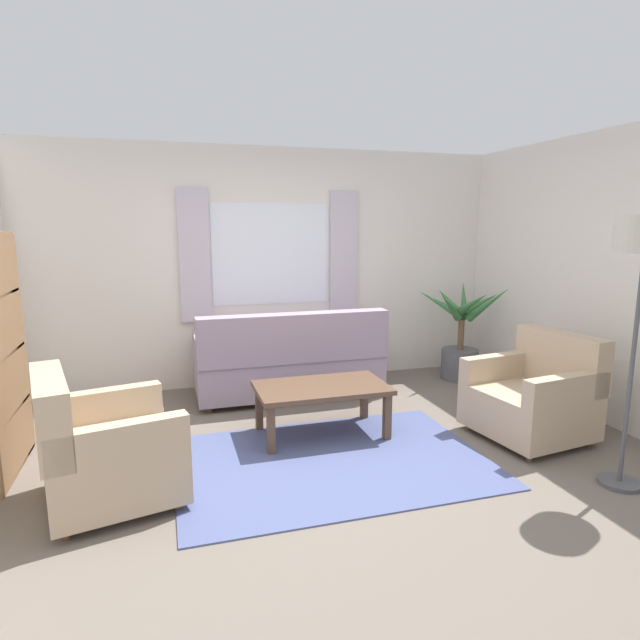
{
  "coord_description": "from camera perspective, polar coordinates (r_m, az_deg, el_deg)",
  "views": [
    {
      "loc": [
        -1.16,
        -3.54,
        1.77
      ],
      "look_at": [
        0.11,
        0.7,
        0.97
      ],
      "focal_mm": 29.49,
      "sensor_mm": 36.0,
      "label": 1
    }
  ],
  "objects": [
    {
      "name": "ground_plane",
      "position": [
        4.12,
        1.32,
        -15.15
      ],
      "size": [
        6.24,
        6.24,
        0.0
      ],
      "primitive_type": "plane",
      "color": "#6B6056"
    },
    {
      "name": "wall_back",
      "position": [
        5.93,
        -5.41,
        5.7
      ],
      "size": [
        5.32,
        0.12,
        2.6
      ],
      "primitive_type": "cube",
      "color": "silver",
      "rests_on": "ground_plane"
    },
    {
      "name": "wall_right",
      "position": [
        5.23,
        30.42,
        3.71
      ],
      "size": [
        0.12,
        4.4,
        2.6
      ],
      "primitive_type": "cube",
      "color": "silver",
      "rests_on": "ground_plane"
    },
    {
      "name": "window_with_curtains",
      "position": [
        5.84,
        -5.27,
        7.1
      ],
      "size": [
        1.98,
        0.07,
        1.4
      ],
      "color": "white"
    },
    {
      "name": "area_rug",
      "position": [
        4.12,
        1.32,
        -15.08
      ],
      "size": [
        2.31,
        1.6,
        0.01
      ],
      "primitive_type": "cube",
      "color": "#4C5684",
      "rests_on": "ground_plane"
    },
    {
      "name": "couch",
      "position": [
        5.47,
        -3.33,
        -4.58
      ],
      "size": [
        1.9,
        0.82,
        0.92
      ],
      "rotation": [
        0.0,
        0.0,
        3.14
      ],
      "color": "#998499",
      "rests_on": "ground_plane"
    },
    {
      "name": "armchair_left",
      "position": [
        3.73,
        -22.64,
        -12.86
      ],
      "size": [
        0.99,
        1.0,
        0.88
      ],
      "rotation": [
        0.0,
        0.0,
        1.8
      ],
      "color": "tan",
      "rests_on": "ground_plane"
    },
    {
      "name": "armchair_right",
      "position": [
        4.8,
        22.27,
        -7.66
      ],
      "size": [
        0.93,
        0.94,
        0.88
      ],
      "rotation": [
        0.0,
        0.0,
        -1.44
      ],
      "color": "tan",
      "rests_on": "ground_plane"
    },
    {
      "name": "coffee_table",
      "position": [
        4.47,
        0.17,
        -7.81
      ],
      "size": [
        1.1,
        0.64,
        0.44
      ],
      "color": "brown",
      "rests_on": "ground_plane"
    },
    {
      "name": "potted_plant",
      "position": [
        6.27,
        15.07,
        -2.15
      ],
      "size": [
        0.99,
        1.16,
        1.15
      ],
      "color": "#56565B",
      "rests_on": "ground_plane"
    }
  ]
}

